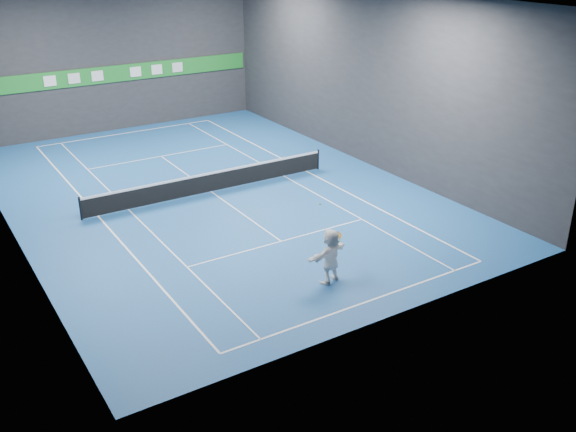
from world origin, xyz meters
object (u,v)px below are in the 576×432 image
player (330,256)px  tennis_net (211,181)px  tennis_ball (320,204)px  tennis_racket (337,236)px

player → tennis_net: bearing=-105.9°
player → tennis_ball: bearing=-26.2°
player → tennis_racket: player is taller
tennis_ball → player: bearing=-11.7°
tennis_racket → tennis_ball: bearing=176.9°
tennis_ball → tennis_net: tennis_ball is taller
tennis_net → tennis_racket: 10.09m
tennis_net → tennis_ball: bearing=-93.8°
player → tennis_racket: bearing=174.0°
player → tennis_net: player is taller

